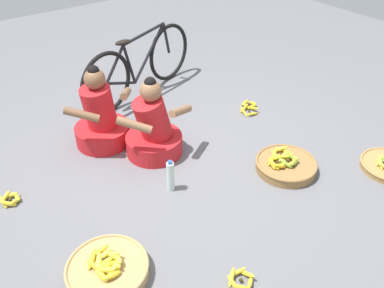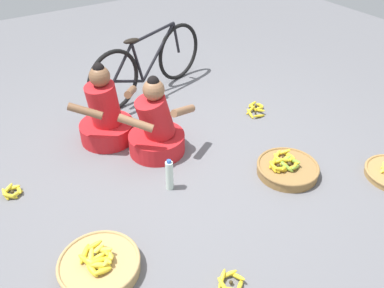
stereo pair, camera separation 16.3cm
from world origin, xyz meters
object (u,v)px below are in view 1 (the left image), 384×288
Objects in this scene: loose_bananas_front_left at (10,199)px; loose_bananas_mid_left at (249,107)px; banana_basket_back_right at (108,269)px; vendor_woman_front at (154,130)px; water_bottle at (170,176)px; vendor_woman_behind at (101,119)px; loose_bananas_back_left at (240,280)px; banana_basket_near_vendor at (286,164)px; bicycle_leaning at (140,66)px.

loose_bananas_mid_left is at bearing -1.11° from loose_bananas_front_left.
vendor_woman_front is at bearing 45.24° from banana_basket_back_right.
water_bottle is (1.12, -0.63, 0.11)m from loose_bananas_front_left.
vendor_woman_behind is 1.62m from loose_bananas_mid_left.
vendor_woman_behind is 3.95× the size of loose_bananas_back_left.
vendor_woman_front is 3.80× the size of loose_bananas_back_left.
water_bottle is (0.14, 1.02, 0.11)m from loose_bananas_back_left.
banana_basket_near_vendor is 1.83× the size of water_bottle.
loose_bananas_front_left is at bearing 106.16° from banana_basket_back_right.
loose_bananas_back_left is at bearing -89.97° from vendor_woman_behind.
vendor_woman_behind is 0.97m from water_bottle.
vendor_woman_front reaches higher than banana_basket_back_right.
bicycle_leaning is 2.52m from banana_basket_back_right.
vendor_woman_behind is 2.97× the size of loose_bananas_mid_left.
banana_basket_back_right is 2.45m from loose_bananas_mid_left.
water_bottle is at bearing -29.22° from loose_bananas_front_left.
water_bottle is at bearing -107.70° from vendor_woman_front.
loose_bananas_mid_left is (1.55, 1.60, -0.00)m from loose_bananas_back_left.
banana_basket_back_right is at bearing -154.84° from loose_bananas_mid_left.
water_bottle reaches higher than loose_bananas_mid_left.
vendor_woman_behind is (-0.31, 0.43, 0.01)m from vendor_woman_front.
water_bottle is at bearing -157.72° from loose_bananas_mid_left.
banana_basket_near_vendor is (0.31, -1.96, -0.30)m from bicycle_leaning.
vendor_woman_behind reaches higher than bicycle_leaning.
banana_basket_near_vendor is at bearing -50.57° from vendor_woman_behind.
loose_bananas_back_left and loose_bananas_front_left have the same top height.
loose_bananas_back_left is at bearing -101.27° from vendor_woman_front.
vendor_woman_front is 0.55m from water_bottle.
loose_bananas_back_left is 0.69× the size of water_bottle.
vendor_woman_behind is at bearing 98.50° from water_bottle.
vendor_woman_front is 0.96× the size of vendor_woman_behind.
banana_basket_back_right is 3.00× the size of loose_bananas_front_left.
loose_bananas_back_left is (0.67, -0.56, -0.03)m from banana_basket_back_right.
loose_bananas_mid_left is at bearing 22.28° from water_bottle.
vendor_woman_behind is at bearing 129.43° from banana_basket_near_vendor.
bicycle_leaning is 2.00m from banana_basket_near_vendor.
bicycle_leaning reaches higher than loose_bananas_back_left.
vendor_woman_behind is at bearing 18.23° from loose_bananas_front_left.
vendor_woman_behind is 1.06m from loose_bananas_front_left.
vendor_woman_behind is 1.01m from bicycle_leaning.
vendor_woman_behind reaches higher than loose_bananas_mid_left.
loose_bananas_mid_left is (2.22, 1.04, -0.03)m from banana_basket_back_right.
vendor_woman_behind reaches higher than loose_bananas_front_left.
loose_bananas_back_left is (0.00, -1.97, -0.23)m from vendor_woman_behind.
vendor_woman_behind is at bearing -141.76° from bicycle_leaning.
loose_bananas_back_left is 2.23m from loose_bananas_mid_left.
vendor_woman_front is 1.31m from loose_bananas_front_left.
vendor_woman_front is 2.86× the size of loose_bananas_mid_left.
banana_basket_back_right is at bearing -125.50° from bicycle_leaning.
banana_basket_back_right reaches higher than loose_bananas_front_left.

